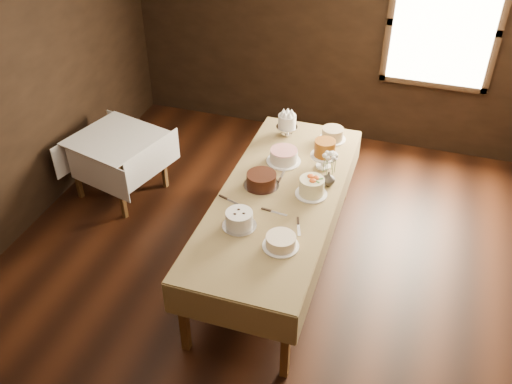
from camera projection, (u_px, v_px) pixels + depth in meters
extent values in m
cube|color=black|center=(249.00, 285.00, 5.28)|extent=(5.00, 6.00, 0.01)
cube|color=black|center=(329.00, 30.00, 6.74)|extent=(5.00, 0.02, 2.80)
cube|color=#FFEABF|center=(443.00, 28.00, 6.25)|extent=(1.10, 0.05, 1.30)
cube|color=#503319|center=(184.00, 317.00, 4.49)|extent=(0.07, 0.07, 0.75)
cube|color=#503319|center=(273.00, 157.00, 6.38)|extent=(0.07, 0.07, 0.75)
cube|color=#503319|center=(286.00, 344.00, 4.27)|extent=(0.07, 0.07, 0.75)
cube|color=#503319|center=(346.00, 170.00, 6.17)|extent=(0.07, 0.07, 0.75)
cube|color=#503319|center=(279.00, 197.00, 5.08)|extent=(0.98, 2.61, 0.04)
cube|color=tan|center=(279.00, 194.00, 5.06)|extent=(1.04, 2.67, 0.01)
cube|color=#503319|center=(76.00, 172.00, 6.20)|extent=(0.06, 0.06, 0.67)
cube|color=#503319|center=(119.00, 145.00, 6.66)|extent=(0.06, 0.06, 0.67)
cube|color=#503319|center=(121.00, 192.00, 5.91)|extent=(0.06, 0.06, 0.67)
cube|color=#503319|center=(163.00, 162.00, 6.36)|extent=(0.06, 0.06, 0.67)
cube|color=#503319|center=(116.00, 140.00, 6.07)|extent=(0.95, 0.95, 0.04)
cube|color=white|center=(115.00, 138.00, 6.05)|extent=(1.05, 1.05, 0.01)
cylinder|color=silver|center=(287.00, 130.00, 5.86)|extent=(0.22, 0.22, 0.11)
cylinder|color=silver|center=(287.00, 120.00, 5.79)|extent=(0.25, 0.25, 0.13)
cylinder|color=white|center=(332.00, 139.00, 5.81)|extent=(0.28, 0.28, 0.01)
cylinder|color=#CAB386|center=(333.00, 134.00, 5.77)|extent=(0.25, 0.25, 0.12)
cylinder|color=white|center=(284.00, 161.00, 5.48)|extent=(0.34, 0.34, 0.01)
cylinder|color=silver|center=(284.00, 156.00, 5.44)|extent=(0.35, 0.35, 0.11)
cylinder|color=white|center=(324.00, 160.00, 5.36)|extent=(0.27, 0.27, 0.15)
cylinder|color=#AB5E18|center=(325.00, 147.00, 5.27)|extent=(0.28, 0.28, 0.15)
cylinder|color=silver|center=(261.00, 185.00, 5.16)|extent=(0.33, 0.33, 0.01)
cylinder|color=#35150A|center=(261.00, 179.00, 5.12)|extent=(0.29, 0.29, 0.12)
cylinder|color=white|center=(311.00, 194.00, 5.05)|extent=(0.29, 0.29, 0.01)
cylinder|color=#FAF4BC|center=(312.00, 186.00, 5.00)|extent=(0.31, 0.31, 0.16)
cylinder|color=silver|center=(239.00, 226.00, 4.69)|extent=(0.29, 0.29, 0.01)
cylinder|color=silver|center=(239.00, 219.00, 4.65)|extent=(0.29, 0.29, 0.13)
cylinder|color=white|center=(281.00, 246.00, 4.49)|extent=(0.30, 0.30, 0.01)
cylinder|color=#F9E4C1|center=(281.00, 241.00, 4.46)|extent=(0.33, 0.33, 0.09)
cube|color=silver|center=(279.00, 213.00, 4.83)|extent=(0.24, 0.05, 0.01)
cube|color=silver|center=(299.00, 230.00, 4.65)|extent=(0.10, 0.24, 0.01)
cube|color=silver|center=(283.00, 174.00, 5.31)|extent=(0.03, 0.24, 0.01)
cube|color=silver|center=(326.00, 179.00, 5.23)|extent=(0.16, 0.21, 0.01)
cube|color=silver|center=(233.00, 202.00, 4.95)|extent=(0.23, 0.10, 0.01)
imported|color=#2D2823|center=(328.00, 178.00, 5.14)|extent=(0.18, 0.18, 0.13)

